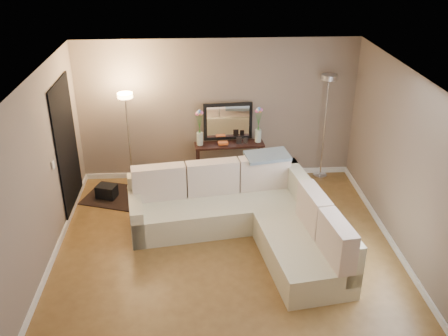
{
  "coord_description": "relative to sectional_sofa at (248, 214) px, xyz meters",
  "views": [
    {
      "loc": [
        -0.4,
        -5.79,
        4.33
      ],
      "look_at": [
        0.0,
        0.8,
        1.1
      ],
      "focal_mm": 40.0,
      "sensor_mm": 36.0,
      "label": 1
    }
  ],
  "objects": [
    {
      "name": "sectional_sofa",
      "position": [
        0.0,
        0.0,
        0.0
      ],
      "size": [
        3.15,
        2.78,
        0.98
      ],
      "color": "#EFE9C1",
      "rests_on": "floor"
    },
    {
      "name": "leaning_mirror",
      "position": [
        -0.17,
        1.94,
        0.77
      ],
      "size": [
        0.88,
        0.11,
        0.69
      ],
      "color": "black",
      "rests_on": "console_table"
    },
    {
      "name": "ceiling",
      "position": [
        -0.35,
        -0.69,
        2.24
      ],
      "size": [
        5.0,
        5.5,
        0.01
      ],
      "primitive_type": "cube",
      "color": "white",
      "rests_on": "ground"
    },
    {
      "name": "floor",
      "position": [
        -0.35,
        -0.69,
        -0.37
      ],
      "size": [
        5.0,
        5.5,
        0.01
      ],
      "primitive_type": "cube",
      "color": "olive",
      "rests_on": "ground"
    },
    {
      "name": "baseboard_back",
      "position": [
        -0.35,
        2.05,
        -0.31
      ],
      "size": [
        5.0,
        0.03,
        0.1
      ],
      "primitive_type": "cube",
      "color": "white",
      "rests_on": "ground"
    },
    {
      "name": "flower_vase_right",
      "position": [
        0.37,
        1.82,
        0.7
      ],
      "size": [
        0.15,
        0.12,
        0.66
      ],
      "color": "silver",
      "rests_on": "console_table"
    },
    {
      "name": "charcoal_rug",
      "position": [
        -2.12,
        1.31,
        -0.36
      ],
      "size": [
        1.4,
        1.21,
        0.02
      ],
      "primitive_type": "cube",
      "rotation": [
        0.0,
        0.0,
        -0.33
      ],
      "color": "black",
      "rests_on": "floor"
    },
    {
      "name": "flower_vase_left",
      "position": [
        -0.69,
        1.74,
        0.7
      ],
      "size": [
        0.15,
        0.12,
        0.66
      ],
      "color": "silver",
      "rests_on": "console_table"
    },
    {
      "name": "throw_blanket",
      "position": [
        0.39,
        0.76,
        0.62
      ],
      "size": [
        0.77,
        0.54,
        0.09
      ],
      "primitive_type": "cube",
      "rotation": [
        0.1,
        0.0,
        0.2
      ],
      "color": "gray",
      "rests_on": "sectional_sofa"
    },
    {
      "name": "floor_lamp_lit",
      "position": [
        -1.92,
        1.6,
        0.91
      ],
      "size": [
        0.32,
        0.32,
        1.81
      ],
      "color": "silver",
      "rests_on": "floor"
    },
    {
      "name": "table_decor",
      "position": [
        -0.16,
        1.74,
        0.45
      ],
      "size": [
        0.53,
        0.13,
        0.12
      ],
      "color": "orange",
      "rests_on": "console_table"
    },
    {
      "name": "doorway",
      "position": [
        -2.83,
        1.01,
        0.74
      ],
      "size": [
        0.02,
        1.2,
        2.2
      ],
      "primitive_type": "cube",
      "color": "black",
      "rests_on": "ground"
    },
    {
      "name": "baseboard_left",
      "position": [
        -2.84,
        -0.69,
        -0.31
      ],
      "size": [
        0.03,
        5.5,
        0.1
      ],
      "primitive_type": "cube",
      "color": "white",
      "rests_on": "ground"
    },
    {
      "name": "wall_left",
      "position": [
        -2.86,
        -0.69,
        0.94
      ],
      "size": [
        0.02,
        5.5,
        2.6
      ],
      "primitive_type": "cube",
      "color": "gray",
      "rests_on": "ground"
    },
    {
      "name": "switch_plate",
      "position": [
        -2.83,
        0.16,
        0.84
      ],
      "size": [
        0.02,
        0.08,
        0.12
      ],
      "primitive_type": "cube",
      "color": "white",
      "rests_on": "ground"
    },
    {
      "name": "console_table",
      "position": [
        -0.23,
        1.78,
        0.07
      ],
      "size": [
        1.27,
        0.43,
        0.77
      ],
      "color": "black",
      "rests_on": "floor"
    },
    {
      "name": "floor_lamp_unlit",
      "position": [
        1.6,
        1.9,
        1.04
      ],
      "size": [
        0.32,
        0.32,
        1.98
      ],
      "color": "silver",
      "rests_on": "floor"
    },
    {
      "name": "baseboard_right",
      "position": [
        2.13,
        -0.69,
        -0.31
      ],
      "size": [
        0.03,
        5.5,
        0.1
      ],
      "primitive_type": "cube",
      "color": "white",
      "rests_on": "ground"
    },
    {
      "name": "wall_right",
      "position": [
        2.16,
        -0.69,
        0.94
      ],
      "size": [
        0.02,
        5.5,
        2.6
      ],
      "primitive_type": "cube",
      "color": "gray",
      "rests_on": "ground"
    },
    {
      "name": "wall_back",
      "position": [
        -0.35,
        2.07,
        0.94
      ],
      "size": [
        5.0,
        0.02,
        2.6
      ],
      "primitive_type": "cube",
      "color": "gray",
      "rests_on": "ground"
    },
    {
      "name": "black_bag",
      "position": [
        -2.34,
        1.28,
        -0.22
      ],
      "size": [
        0.39,
        0.33,
        0.22
      ],
      "primitive_type": "cube",
      "rotation": [
        0.0,
        0.0,
        -0.33
      ],
      "color": "black",
      "rests_on": "charcoal_rug"
    }
  ]
}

